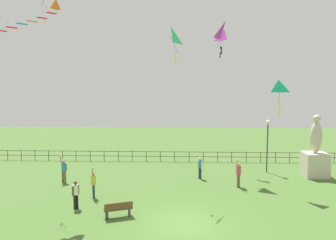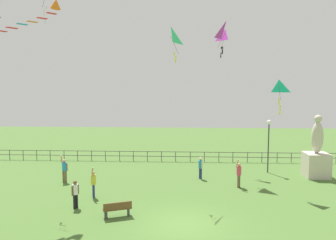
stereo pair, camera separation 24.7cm
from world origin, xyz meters
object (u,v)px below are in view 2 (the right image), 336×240
object	(u,v)px
lamppost	(269,134)
person_2	(201,167)
person_3	(239,173)
kite_0	(171,37)
park_bench	(117,209)
kite_3	(279,88)
person_4	(64,169)
person_1	(75,192)
kite_1	(226,31)
person_0	(93,182)
streamer_kite	(44,10)
statue_monument	(316,158)
kite_5	(225,36)

from	to	relation	value
lamppost	person_2	bearing A→B (deg)	-159.01
person_3	kite_0	xyz separation A→B (m)	(-4.64, -1.11, 9.04)
park_bench	kite_3	distance (m)	12.52
lamppost	person_2	size ratio (longest dim) A/B	2.61
lamppost	kite_0	bearing A→B (deg)	-145.79
person_4	kite_3	xyz separation A→B (m)	(14.75, -1.22, 5.80)
person_1	kite_1	size ratio (longest dim) A/B	0.59
person_0	person_2	bearing A→B (deg)	33.36
park_bench	streamer_kite	world-z (taller)	streamer_kite
person_0	person_4	xyz separation A→B (m)	(-3.01, 3.13, 0.02)
streamer_kite	park_bench	bearing A→B (deg)	-25.65
person_0	kite_3	xyz separation A→B (m)	(11.74, 1.92, 5.82)
lamppost	park_bench	bearing A→B (deg)	-136.70
person_4	kite_1	bearing A→B (deg)	15.55
statue_monument	park_bench	distance (m)	16.12
person_1	person_4	bearing A→B (deg)	116.56
statue_monument	park_bench	xyz separation A→B (m)	(-13.63, -8.55, -1.04)
kite_5	kite_0	bearing A→B (deg)	-119.18
park_bench	person_3	bearing A→B (deg)	37.57
streamer_kite	kite_0	bearing A→B (deg)	18.13
kite_0	kite_3	bearing A→B (deg)	3.81
person_3	person_4	distance (m)	12.43
person_0	kite_3	world-z (taller)	kite_3
person_1	person_4	distance (m)	5.60
kite_5	person_1	bearing A→B (deg)	-130.90
streamer_kite	statue_monument	bearing A→B (deg)	19.43
statue_monument	person_0	distance (m)	16.71
streamer_kite	kite_5	bearing A→B (deg)	41.39
kite_1	kite_5	world-z (taller)	kite_1
park_bench	person_1	size ratio (longest dim) A/B	0.96
kite_1	person_3	bearing A→B (deg)	-81.86
park_bench	person_4	bearing A→B (deg)	129.85
park_bench	person_0	bearing A→B (deg)	125.19
person_4	kite_5	world-z (taller)	kite_5
person_0	streamer_kite	distance (m)	10.57
kite_5	streamer_kite	bearing A→B (deg)	-138.61
person_3	lamppost	bearing A→B (deg)	53.72
park_bench	person_2	xyz separation A→B (m)	(4.74, 7.56, 0.48)
person_0	person_4	size ratio (longest dim) A/B	0.98
statue_monument	person_2	world-z (taller)	statue_monument
person_3	kite_3	distance (m)	6.28
kite_3	person_0	bearing A→B (deg)	-170.72
statue_monument	person_1	bearing A→B (deg)	-155.58
person_2	person_4	size ratio (longest dim) A/B	0.82
person_3	streamer_kite	distance (m)	15.97
person_3	kite_0	size ratio (longest dim) A/B	0.90
person_3	kite_1	bearing A→B (deg)	98.14
person_0	person_4	world-z (taller)	person_4
lamppost	kite_3	bearing A→B (deg)	-98.01
lamppost	kite_1	distance (m)	8.82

